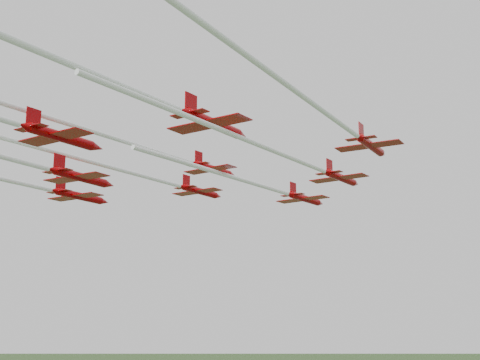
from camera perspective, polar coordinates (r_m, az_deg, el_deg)
The scene contains 8 objects.
jet_lead at distance 104.03m, azimuth 2.86°, elevation -0.79°, with size 8.99×46.30×2.68m.
jet_row2_left at distance 99.14m, azimuth -9.51°, elevation 0.69°, with size 8.76×64.81×2.63m.
jet_row2_right at distance 82.92m, azimuth 4.53°, elevation 1.84°, with size 8.16×53.62×2.44m.
jet_row3_left at distance 99.65m, azimuth -18.83°, elevation -0.11°, with size 9.56×56.18×2.86m.
jet_row3_mid at distance 82.17m, azimuth -9.90°, elevation 3.29°, with size 7.89×63.71×2.36m.
jet_row3_right at distance 71.21m, azimuth 8.22°, elevation 5.05°, with size 8.01×47.99×2.36m.
jet_row4_left at distance 85.30m, azimuth -18.05°, elevation 1.47°, with size 9.59×48.24×2.85m.
jet_row4_right at distance 67.61m, azimuth -7.29°, elevation 6.84°, with size 9.77×49.00×2.94m.
Camera 1 is at (48.47, -83.22, 34.78)m, focal length 50.00 mm.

